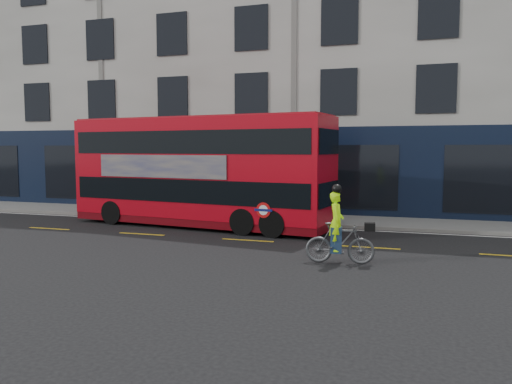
% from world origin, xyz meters
% --- Properties ---
extents(ground, '(120.00, 120.00, 0.00)m').
position_xyz_m(ground, '(0.00, 0.00, 0.00)').
color(ground, black).
rests_on(ground, ground).
extents(pavement, '(60.00, 3.00, 0.12)m').
position_xyz_m(pavement, '(0.00, 6.50, 0.06)').
color(pavement, gray).
rests_on(pavement, ground).
extents(kerb, '(60.00, 0.12, 0.13)m').
position_xyz_m(kerb, '(0.00, 5.00, 0.07)').
color(kerb, slate).
rests_on(kerb, ground).
extents(building_terrace, '(50.00, 10.07, 15.00)m').
position_xyz_m(building_terrace, '(0.00, 12.94, 7.49)').
color(building_terrace, beige).
rests_on(building_terrace, ground).
extents(road_edge_line, '(58.00, 0.10, 0.01)m').
position_xyz_m(road_edge_line, '(0.00, 4.70, 0.00)').
color(road_edge_line, silver).
rests_on(road_edge_line, ground).
extents(lane_dashes, '(58.00, 0.12, 0.01)m').
position_xyz_m(lane_dashes, '(0.00, 1.50, 0.00)').
color(lane_dashes, gold).
rests_on(lane_dashes, ground).
extents(bus, '(10.75, 3.79, 4.25)m').
position_xyz_m(bus, '(-2.75, 3.79, 2.18)').
color(bus, '#AF0714').
rests_on(bus, ground).
extents(cyclist, '(1.87, 0.74, 2.12)m').
position_xyz_m(cyclist, '(3.38, -0.92, 0.71)').
color(cyclist, '#4E5053').
rests_on(cyclist, ground).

